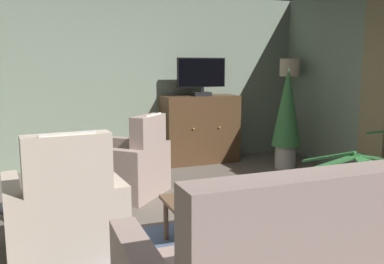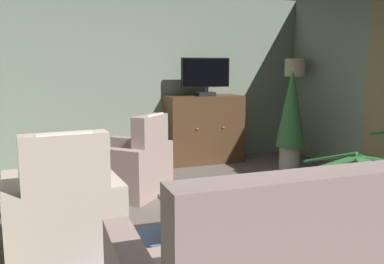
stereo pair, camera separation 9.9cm
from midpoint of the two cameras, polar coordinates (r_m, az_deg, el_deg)
The scene contains 15 objects.
ground_plane at distance 3.87m, azimuth 1.66°, elevation -14.55°, with size 6.54×6.69×0.04m, color #665B51.
wall_back at distance 6.53m, azimuth -8.35°, elevation 7.25°, with size 6.54×0.10×2.67m, color gray.
curtain_panel_far at distance 5.96m, azimuth 25.40°, elevation 7.60°, with size 0.10×0.44×2.24m, color #8E7F56.
rug_central at distance 3.39m, azimuth 3.75°, elevation -17.70°, with size 2.67×1.79×0.01m, color slate.
tv_cabinet at distance 6.60m, azimuth 2.12°, elevation 0.20°, with size 1.21×0.55×1.08m.
television at distance 6.47m, azimuth 2.34°, elevation 7.84°, with size 0.79×0.20×0.59m.
coffee_table at distance 3.64m, azimuth 5.03°, elevation -9.67°, with size 1.05×0.50×0.41m.
tv_remote at distance 3.68m, azimuth 4.70°, elevation -8.45°, with size 0.17×0.05×0.02m, color black.
folded_newspaper at distance 3.58m, azimuth 6.11°, elevation -9.11°, with size 0.30×0.22×0.01m, color silver.
armchair_facing_sofa at distance 5.03m, azimuth -8.05°, elevation -5.00°, with size 1.18×1.18×1.00m.
armchair_near_window at distance 3.53m, azimuth -16.73°, elevation -11.15°, with size 0.95×0.98×1.08m.
potted_plant_leafy_by_curtain at distance 6.30m, azimuth 14.07°, elevation 2.53°, with size 0.44×0.44×1.54m.
potted_plant_on_hearth_side at distance 4.33m, azimuth 22.28°, elevation -9.44°, with size 1.00×0.82×0.73m.
cat at distance 4.47m, azimuth -21.90°, elevation -10.26°, with size 0.52×0.55×0.21m.
floor_lamp at distance 7.10m, azimuth 14.48°, elevation 7.41°, with size 0.33×0.33×1.66m.
Camera 2 is at (-1.26, -3.32, 1.53)m, focal length 38.33 mm.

